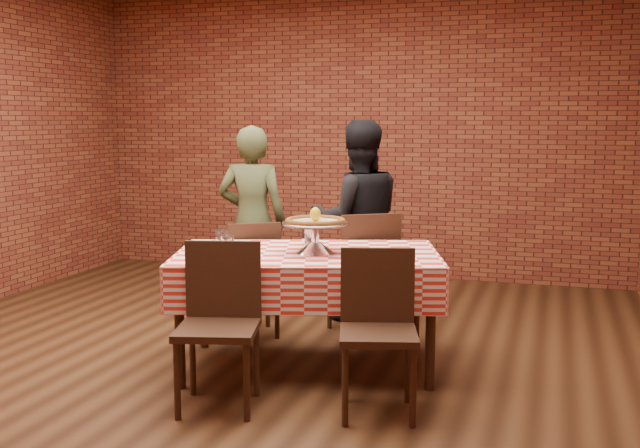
# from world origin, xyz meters

# --- Properties ---
(ground) EXTENTS (6.00, 6.00, 0.00)m
(ground) POSITION_xyz_m (0.00, 0.00, 0.00)
(ground) COLOR black
(ground) RESTS_ON ground
(back_wall) EXTENTS (5.50, 0.00, 5.50)m
(back_wall) POSITION_xyz_m (0.00, 3.00, 1.45)
(back_wall) COLOR maroon
(back_wall) RESTS_ON ground
(table) EXTENTS (1.86, 1.41, 0.75)m
(table) POSITION_xyz_m (0.48, 0.01, 0.38)
(table) COLOR #341E13
(table) RESTS_ON ground
(tablecloth) EXTENTS (1.91, 1.46, 0.28)m
(tablecloth) POSITION_xyz_m (0.48, 0.01, 0.62)
(tablecloth) COLOR red
(tablecloth) RESTS_ON table
(pizza_stand) EXTENTS (0.48, 0.48, 0.19)m
(pizza_stand) POSITION_xyz_m (0.53, 0.00, 0.85)
(pizza_stand) COLOR silver
(pizza_stand) RESTS_ON tablecloth
(pizza) EXTENTS (0.43, 0.43, 0.03)m
(pizza) POSITION_xyz_m (0.53, 0.00, 0.96)
(pizza) COLOR beige
(pizza) RESTS_ON pizza_stand
(lemon) EXTENTS (0.08, 0.08, 0.09)m
(lemon) POSITION_xyz_m (0.53, 0.00, 1.01)
(lemon) COLOR yellow
(lemon) RESTS_ON pizza
(water_glass_left) EXTENTS (0.10, 0.10, 0.13)m
(water_glass_left) POSITION_xyz_m (0.04, -0.25, 0.82)
(water_glass_left) COLOR white
(water_glass_left) RESTS_ON tablecloth
(water_glass_right) EXTENTS (0.10, 0.10, 0.13)m
(water_glass_right) POSITION_xyz_m (-0.10, -0.04, 0.82)
(water_glass_right) COLOR white
(water_glass_right) RESTS_ON tablecloth
(side_plate) EXTENTS (0.20, 0.20, 0.01)m
(side_plate) POSITION_xyz_m (0.95, 0.08, 0.76)
(side_plate) COLOR white
(side_plate) RESTS_ON tablecloth
(sweetener_packet_a) EXTENTS (0.06, 0.06, 0.00)m
(sweetener_packet_a) POSITION_xyz_m (1.12, -0.01, 0.76)
(sweetener_packet_a) COLOR white
(sweetener_packet_a) RESTS_ON tablecloth
(sweetener_packet_b) EXTENTS (0.05, 0.04, 0.00)m
(sweetener_packet_b) POSITION_xyz_m (1.10, 0.07, 0.76)
(sweetener_packet_b) COLOR white
(sweetener_packet_b) RESTS_ON tablecloth
(condiment_caddy) EXTENTS (0.12, 0.11, 0.13)m
(condiment_caddy) POSITION_xyz_m (0.41, 0.26, 0.82)
(condiment_caddy) COLOR silver
(condiment_caddy) RESTS_ON tablecloth
(chair_near_left) EXTENTS (0.53, 0.53, 0.92)m
(chair_near_left) POSITION_xyz_m (0.23, -0.82, 0.46)
(chair_near_left) COLOR #341E13
(chair_near_left) RESTS_ON ground
(chair_near_right) EXTENTS (0.51, 0.51, 0.89)m
(chair_near_right) POSITION_xyz_m (1.10, -0.65, 0.45)
(chair_near_right) COLOR #341E13
(chair_near_right) RESTS_ON ground
(chair_far_left) EXTENTS (0.54, 0.54, 0.86)m
(chair_far_left) POSITION_xyz_m (-0.16, 0.60, 0.43)
(chair_far_left) COLOR #341E13
(chair_far_left) RESTS_ON ground
(chair_far_right) EXTENTS (0.62, 0.62, 0.93)m
(chair_far_right) POSITION_xyz_m (0.62, 0.87, 0.47)
(chair_far_right) COLOR #341E13
(chair_far_right) RESTS_ON ground
(diner_olive) EXTENTS (0.62, 0.45, 1.55)m
(diner_olive) POSITION_xyz_m (-0.38, 1.19, 0.78)
(diner_olive) COLOR #454E2C
(diner_olive) RESTS_ON ground
(diner_black) EXTENTS (0.96, 0.89, 1.59)m
(diner_black) POSITION_xyz_m (0.49, 1.27, 0.80)
(diner_black) COLOR black
(diner_black) RESTS_ON ground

